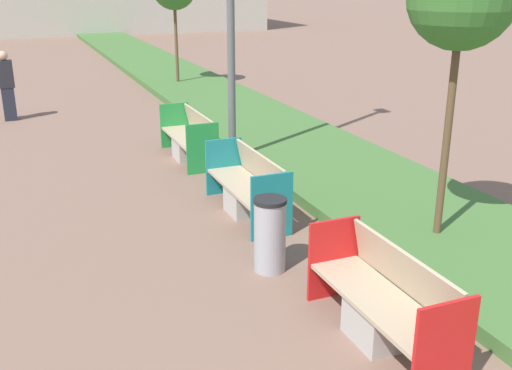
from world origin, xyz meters
name	(u,v)px	position (x,y,z in m)	size (l,w,h in m)	color
planter_grass_strip	(270,130)	(3.20, 12.00, 0.09)	(2.80, 120.00, 0.18)	#426B33
bench_red_frame	(383,307)	(0.94, 3.98, 0.36)	(0.65, 1.94, 0.94)	#ADA8A0
bench_teal_frame	(248,191)	(0.94, 7.64, 0.37)	(0.65, 2.03, 0.94)	#ADA8A0
bench_green_frame	(190,141)	(0.94, 10.79, 0.37)	(0.65, 2.02, 0.94)	#ADA8A0
litter_bin	(270,235)	(0.50, 5.79, 0.47)	(0.41, 0.41, 0.94)	#9EA0A5
pedestrian_walking	(6,86)	(-2.33, 15.79, 0.88)	(0.53, 0.24, 1.73)	#232633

